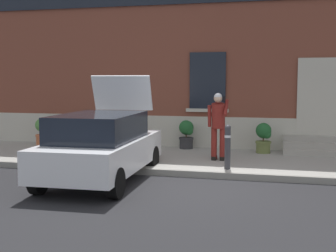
{
  "coord_description": "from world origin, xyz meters",
  "views": [
    {
      "loc": [
        1.82,
        -9.25,
        2.25
      ],
      "look_at": [
        -0.9,
        1.6,
        1.1
      ],
      "focal_mm": 49.13,
      "sensor_mm": 36.0,
      "label": 1
    }
  ],
  "objects_px": {
    "bollard_near_person": "(228,145)",
    "planter_terracotta": "(43,131)",
    "person_on_phone": "(218,122)",
    "planter_charcoal": "(186,134)",
    "planter_cream": "(113,132)",
    "hatchback_car_white": "(101,145)",
    "planter_olive": "(264,137)"
  },
  "relations": [
    {
      "from": "bollard_near_person",
      "to": "person_on_phone",
      "type": "xyz_separation_m",
      "value": [
        -0.37,
        1.06,
        0.44
      ]
    },
    {
      "from": "hatchback_car_white",
      "to": "bollard_near_person",
      "type": "relative_size",
      "value": 3.94
    },
    {
      "from": "hatchback_car_white",
      "to": "planter_charcoal",
      "type": "bearing_deg",
      "value": 75.98
    },
    {
      "from": "planter_cream",
      "to": "planter_charcoal",
      "type": "height_order",
      "value": "same"
    },
    {
      "from": "person_on_phone",
      "to": "planter_terracotta",
      "type": "height_order",
      "value": "person_on_phone"
    },
    {
      "from": "person_on_phone",
      "to": "planter_cream",
      "type": "bearing_deg",
      "value": 153.55
    },
    {
      "from": "planter_terracotta",
      "to": "bollard_near_person",
      "type": "bearing_deg",
      "value": -22.01
    },
    {
      "from": "bollard_near_person",
      "to": "planter_terracotta",
      "type": "height_order",
      "value": "bollard_near_person"
    },
    {
      "from": "person_on_phone",
      "to": "planter_charcoal",
      "type": "xyz_separation_m",
      "value": [
        -1.21,
        1.82,
        -0.54
      ]
    },
    {
      "from": "bollard_near_person",
      "to": "planter_terracotta",
      "type": "xyz_separation_m",
      "value": [
        -6.18,
        2.5,
        -0.11
      ]
    },
    {
      "from": "hatchback_car_white",
      "to": "planter_cream",
      "type": "bearing_deg",
      "value": 107.37
    },
    {
      "from": "planter_terracotta",
      "to": "planter_charcoal",
      "type": "relative_size",
      "value": 1.0
    },
    {
      "from": "planter_cream",
      "to": "planter_charcoal",
      "type": "bearing_deg",
      "value": 3.3
    },
    {
      "from": "bollard_near_person",
      "to": "person_on_phone",
      "type": "distance_m",
      "value": 1.21
    },
    {
      "from": "hatchback_car_white",
      "to": "person_on_phone",
      "type": "distance_m",
      "value": 3.26
    },
    {
      "from": "person_on_phone",
      "to": "planter_charcoal",
      "type": "relative_size",
      "value": 2.03
    },
    {
      "from": "person_on_phone",
      "to": "planter_cream",
      "type": "relative_size",
      "value": 2.03
    },
    {
      "from": "hatchback_car_white",
      "to": "planter_charcoal",
      "type": "height_order",
      "value": "hatchback_car_white"
    },
    {
      "from": "hatchback_car_white",
      "to": "planter_terracotta",
      "type": "relative_size",
      "value": 4.79
    },
    {
      "from": "planter_charcoal",
      "to": "planter_olive",
      "type": "distance_m",
      "value": 2.32
    },
    {
      "from": "bollard_near_person",
      "to": "planter_cream",
      "type": "xyz_separation_m",
      "value": [
        -3.88,
        2.75,
        -0.11
      ]
    },
    {
      "from": "hatchback_car_white",
      "to": "bollard_near_person",
      "type": "height_order",
      "value": "hatchback_car_white"
    },
    {
      "from": "bollard_near_person",
      "to": "planter_terracotta",
      "type": "bearing_deg",
      "value": 157.99
    },
    {
      "from": "hatchback_car_white",
      "to": "planter_terracotta",
      "type": "xyz_separation_m",
      "value": [
        -3.56,
        3.78,
        -0.19
      ]
    },
    {
      "from": "bollard_near_person",
      "to": "planter_terracotta",
      "type": "distance_m",
      "value": 6.66
    },
    {
      "from": "bollard_near_person",
      "to": "planter_charcoal",
      "type": "xyz_separation_m",
      "value": [
        -1.58,
        2.88,
        -0.11
      ]
    },
    {
      "from": "planter_terracotta",
      "to": "planter_olive",
      "type": "bearing_deg",
      "value": 0.86
    },
    {
      "from": "planter_charcoal",
      "to": "hatchback_car_white",
      "type": "bearing_deg",
      "value": -104.02
    },
    {
      "from": "hatchback_car_white",
      "to": "person_on_phone",
      "type": "height_order",
      "value": "hatchback_car_white"
    },
    {
      "from": "planter_cream",
      "to": "planter_terracotta",
      "type": "bearing_deg",
      "value": -173.78
    },
    {
      "from": "bollard_near_person",
      "to": "planter_charcoal",
      "type": "bearing_deg",
      "value": 118.74
    },
    {
      "from": "planter_olive",
      "to": "hatchback_car_white",
      "type": "bearing_deg",
      "value": -130.69
    }
  ]
}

